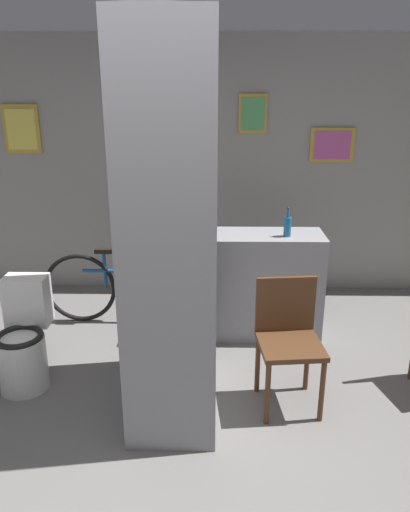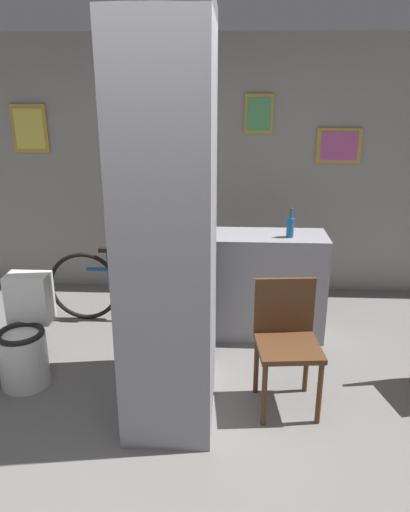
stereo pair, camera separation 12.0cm
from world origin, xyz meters
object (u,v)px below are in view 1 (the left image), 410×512
bottle_tall (288,226)px  chair_near_pillar (288,335)px  bicycle (133,287)px  toilet (24,342)px

bottle_tall → chair_near_pillar: bearing=-96.0°
bicycle → bottle_tall: 1.54m
chair_near_pillar → bottle_tall: 1.09m
bicycle → bottle_tall: bearing=-10.6°
toilet → bottle_tall: 2.26m
toilet → bottle_tall: size_ratio=3.13×
bicycle → bottle_tall: (1.36, -0.26, 0.67)m
toilet → bottle_tall: (2.01, 0.77, 0.68)m
chair_near_pillar → bottle_tall: bottle_tall is taller
chair_near_pillar → bicycle: size_ratio=0.54×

